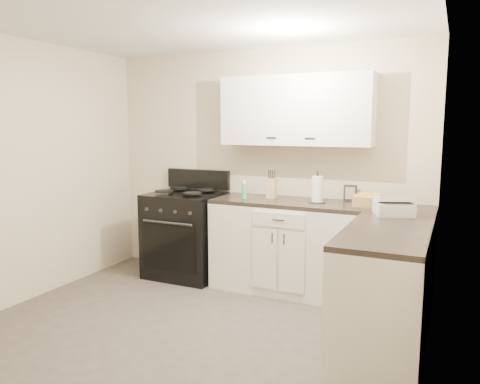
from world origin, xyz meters
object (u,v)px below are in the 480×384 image
at_px(paper_towel, 317,189).
at_px(countertop_grill, 394,209).
at_px(wicker_basket, 370,201).
at_px(knife_block, 271,188).
at_px(stove, 186,236).

height_order(paper_towel, countertop_grill, paper_towel).
bearing_deg(wicker_basket, knife_block, 175.03).
distance_m(stove, knife_block, 1.15).
xyz_separation_m(stove, countertop_grill, (2.26, -0.32, 0.53)).
bearing_deg(wicker_basket, paper_towel, 177.70).
height_order(stove, countertop_grill, countertop_grill).
relative_size(knife_block, paper_towel, 0.78).
xyz_separation_m(stove, knife_block, (0.99, 0.10, 0.58)).
xyz_separation_m(paper_towel, countertop_grill, (0.76, -0.35, -0.08)).
bearing_deg(stove, countertop_grill, -8.07).
height_order(knife_block, countertop_grill, knife_block).
distance_m(stove, paper_towel, 1.62).
relative_size(wicker_basket, countertop_grill, 0.98).
distance_m(knife_block, countertop_grill, 1.34).
bearing_deg(countertop_grill, knife_block, 140.71).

